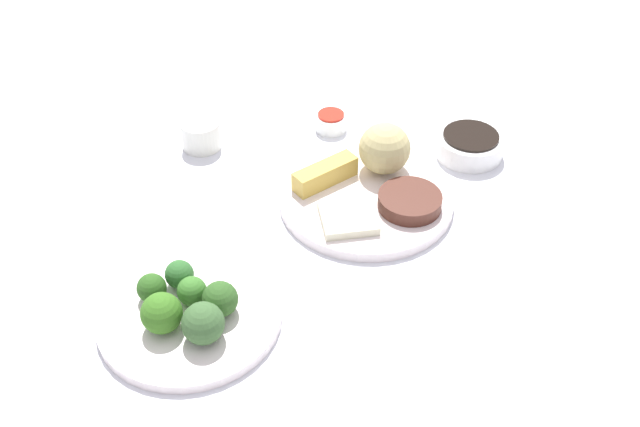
{
  "coord_description": "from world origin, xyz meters",
  "views": [
    {
      "loc": [
        -0.28,
        -0.79,
        0.73
      ],
      "look_at": [
        -0.08,
        -0.04,
        0.06
      ],
      "focal_mm": 41.54,
      "sensor_mm": 36.0,
      "label": 1
    }
  ],
  "objects_px": {
    "broccoli_plate": "(190,315)",
    "teacup": "(201,134)",
    "main_plate": "(366,198)",
    "soy_sauce_bowl": "(470,145)",
    "sauce_ramekin_sweet_and_sour": "(333,122)"
  },
  "relations": [
    {
      "from": "main_plate",
      "to": "teacup",
      "type": "xyz_separation_m",
      "value": [
        -0.22,
        0.21,
        0.02
      ]
    },
    {
      "from": "sauce_ramekin_sweet_and_sour",
      "to": "teacup",
      "type": "xyz_separation_m",
      "value": [
        -0.22,
        0.0,
        0.01
      ]
    },
    {
      "from": "soy_sauce_bowl",
      "to": "sauce_ramekin_sweet_and_sour",
      "type": "bearing_deg",
      "value": 146.84
    },
    {
      "from": "main_plate",
      "to": "soy_sauce_bowl",
      "type": "distance_m",
      "value": 0.21
    },
    {
      "from": "main_plate",
      "to": "sauce_ramekin_sweet_and_sour",
      "type": "distance_m",
      "value": 0.2
    },
    {
      "from": "broccoli_plate",
      "to": "teacup",
      "type": "bearing_deg",
      "value": 80.14
    },
    {
      "from": "main_plate",
      "to": "broccoli_plate",
      "type": "height_order",
      "value": "main_plate"
    },
    {
      "from": "sauce_ramekin_sweet_and_sour",
      "to": "teacup",
      "type": "height_order",
      "value": "teacup"
    },
    {
      "from": "main_plate",
      "to": "teacup",
      "type": "bearing_deg",
      "value": 136.54
    },
    {
      "from": "broccoli_plate",
      "to": "sauce_ramekin_sweet_and_sour",
      "type": "relative_size",
      "value": 4.34
    },
    {
      "from": "sauce_ramekin_sweet_and_sour",
      "to": "teacup",
      "type": "bearing_deg",
      "value": 178.98
    },
    {
      "from": "broccoli_plate",
      "to": "soy_sauce_bowl",
      "type": "height_order",
      "value": "soy_sauce_bowl"
    },
    {
      "from": "soy_sauce_bowl",
      "to": "sauce_ramekin_sweet_and_sour",
      "type": "xyz_separation_m",
      "value": [
        -0.19,
        0.13,
        -0.0
      ]
    },
    {
      "from": "teacup",
      "to": "main_plate",
      "type": "bearing_deg",
      "value": -43.46
    },
    {
      "from": "teacup",
      "to": "soy_sauce_bowl",
      "type": "bearing_deg",
      "value": -17.39
    }
  ]
}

